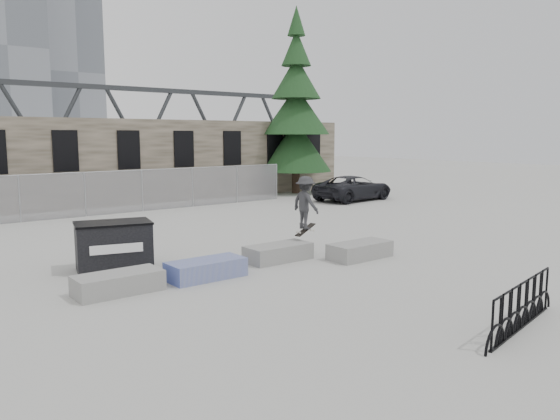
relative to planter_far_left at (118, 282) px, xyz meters
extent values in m
plane|color=#A6A6A1|center=(3.59, 0.12, -0.26)|extent=(120.00, 120.00, 0.00)
cube|color=brown|center=(3.59, 16.37, 1.99)|extent=(36.00, 2.50, 4.50)
cube|color=black|center=(3.59, 15.10, 2.64)|extent=(1.20, 0.12, 2.00)
cube|color=black|center=(6.79, 15.10, 2.64)|extent=(1.20, 0.12, 2.00)
cube|color=black|center=(9.99, 15.10, 2.64)|extent=(1.20, 0.12, 2.00)
cube|color=black|center=(13.19, 15.10, 2.64)|extent=(1.20, 0.12, 2.00)
cube|color=black|center=(16.39, 15.10, 2.64)|extent=(1.20, 0.12, 2.00)
cube|color=black|center=(19.59, 15.10, 2.64)|extent=(1.20, 0.12, 2.00)
cylinder|color=gray|center=(0.84, 12.62, 0.74)|extent=(0.06, 0.06, 2.00)
cylinder|color=gray|center=(3.59, 12.62, 0.74)|extent=(0.06, 0.06, 2.00)
cylinder|color=gray|center=(6.34, 12.62, 0.74)|extent=(0.06, 0.06, 2.00)
cylinder|color=gray|center=(9.09, 12.62, 0.74)|extent=(0.06, 0.06, 2.00)
cylinder|color=gray|center=(11.84, 12.62, 0.74)|extent=(0.06, 0.06, 2.00)
cylinder|color=gray|center=(14.59, 12.62, 0.74)|extent=(0.06, 0.06, 2.00)
cube|color=#99999E|center=(3.59, 12.62, 0.74)|extent=(22.00, 0.02, 2.00)
cylinder|color=gray|center=(3.59, 12.62, 1.74)|extent=(22.00, 0.04, 0.04)
cube|color=gray|center=(0.00, 0.00, -0.02)|extent=(2.00, 0.90, 0.48)
cube|color=#2D471E|center=(0.00, 0.00, 0.16)|extent=(1.76, 0.66, 0.10)
cube|color=#394CAC|center=(2.29, -0.12, -0.02)|extent=(2.00, 0.90, 0.48)
cube|color=#2D471E|center=(2.29, -0.12, 0.16)|extent=(1.76, 0.66, 0.10)
cube|color=gray|center=(4.98, 0.29, -0.02)|extent=(2.00, 0.90, 0.48)
cube|color=#2D471E|center=(4.98, 0.29, 0.16)|extent=(1.76, 0.66, 0.10)
cube|color=gray|center=(7.09, -0.98, -0.02)|extent=(2.00, 0.90, 0.48)
cube|color=#2D471E|center=(7.09, -0.98, 0.16)|extent=(1.76, 0.66, 0.10)
cube|color=black|center=(0.82, 2.31, 0.37)|extent=(2.18, 1.62, 1.27)
cube|color=black|center=(0.82, 2.31, 1.02)|extent=(2.24, 1.68, 0.06)
cube|color=white|center=(0.67, 1.72, 0.42)|extent=(1.33, 0.36, 0.24)
cube|color=black|center=(5.09, -7.04, -0.24)|extent=(3.11, 0.61, 0.04)
torus|color=black|center=(3.77, -7.28, 0.19)|extent=(0.89, 0.20, 0.89)
torus|color=black|center=(4.21, -7.20, 0.19)|extent=(0.89, 0.20, 0.89)
torus|color=black|center=(4.65, -7.12, 0.19)|extent=(0.89, 0.20, 0.89)
torus|color=black|center=(5.09, -7.04, 0.19)|extent=(0.89, 0.20, 0.89)
torus|color=black|center=(5.54, -6.96, 0.19)|extent=(0.89, 0.20, 0.89)
torus|color=black|center=(5.98, -6.88, 0.19)|extent=(0.89, 0.20, 0.89)
torus|color=black|center=(6.42, -6.81, 0.19)|extent=(0.89, 0.20, 0.89)
cylinder|color=#38281E|center=(17.53, 14.42, 1.05)|extent=(0.50, 0.50, 2.62)
cone|color=black|center=(17.53, 14.42, 2.74)|extent=(4.48, 4.48, 3.20)
cone|color=black|center=(17.53, 14.42, 4.94)|extent=(4.21, 4.21, 3.00)
cone|color=black|center=(17.53, 14.42, 6.94)|extent=(3.07, 3.07, 2.60)
cone|color=black|center=(17.53, 14.42, 8.74)|extent=(1.84, 1.84, 2.20)
cone|color=black|center=(17.53, 14.42, 10.34)|extent=(1.10, 1.10, 1.80)
cube|color=slate|center=(29.59, 95.12, 14.74)|extent=(10.00, 10.00, 30.00)
cube|color=#2D3033|center=(13.59, 55.12, 3.74)|extent=(70.00, 3.00, 1.20)
cube|color=#2D3033|center=(13.59, 55.12, 9.24)|extent=(70.00, 0.60, 0.60)
cube|color=gray|center=(43.59, 55.12, 1.74)|extent=(2.00, 3.00, 4.00)
imported|color=black|center=(17.62, 9.44, 0.43)|extent=(5.18, 2.72, 1.39)
imported|color=#2C2D2F|center=(6.13, 0.41, 1.36)|extent=(0.60, 1.05, 1.62)
cube|color=black|center=(6.13, 0.41, 0.52)|extent=(0.77, 0.30, 0.33)
cylinder|color=beige|center=(5.85, 0.34, 0.47)|extent=(0.06, 0.03, 0.06)
cylinder|color=beige|center=(5.85, 0.48, 0.47)|extent=(0.06, 0.03, 0.06)
cylinder|color=beige|center=(6.41, 0.34, 0.47)|extent=(0.06, 0.03, 0.06)
cylinder|color=beige|center=(6.41, 0.48, 0.47)|extent=(0.06, 0.03, 0.06)
camera|label=1|loc=(-4.73, -12.01, 3.39)|focal=35.00mm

